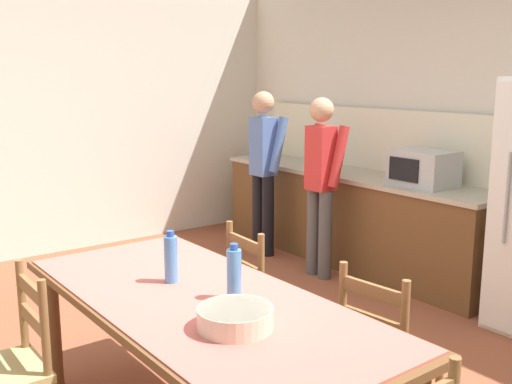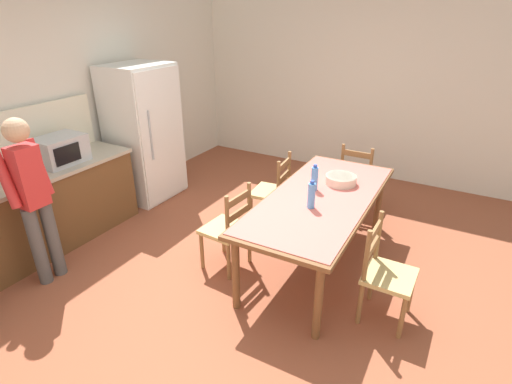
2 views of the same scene
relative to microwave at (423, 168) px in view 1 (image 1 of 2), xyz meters
name	(u,v)px [view 1 (image 1 of 2)]	position (x,y,z in m)	size (l,w,h in m)	color
ground_plane	(229,373)	(0.33, -2.21, -1.04)	(8.32, 8.32, 0.00)	brown
wall_back	(493,119)	(0.33, 0.45, 0.41)	(6.52, 0.12, 2.90)	silver
wall_left	(45,111)	(-2.93, -2.21, 0.41)	(0.12, 5.20, 2.90)	silver
kitchen_counter	(350,217)	(-0.86, 0.02, -0.59)	(3.17, 0.66, 0.89)	brown
counter_splashback	(374,139)	(-0.86, 0.33, 0.15)	(3.13, 0.03, 0.60)	#EFE8CB
microwave	(423,168)	(0.00, 0.00, 0.00)	(0.50, 0.39, 0.30)	#B2B7BC
dining_table	(201,312)	(0.84, -2.71, -0.34)	(2.21, 0.98, 0.77)	brown
bottle_near_centre	(171,258)	(0.56, -2.72, -0.14)	(0.07, 0.07, 0.27)	#4C8ED6
bottle_off_centre	(234,273)	(0.94, -2.59, -0.14)	(0.07, 0.07, 0.27)	#4C8ED6
serving_bowl	(235,317)	(1.22, -2.78, -0.21)	(0.32, 0.32, 0.09)	beige
chair_side_far_left	(263,297)	(0.33, -1.95, -0.60)	(0.45, 0.43, 0.91)	olive
chair_side_near_left	(8,369)	(0.35, -3.49, -0.60)	(0.42, 0.40, 0.91)	olive
chair_side_far_right	(386,355)	(1.32, -1.94, -0.60)	(0.46, 0.44, 0.91)	olive
person_at_sink	(264,164)	(-1.56, -0.50, -0.11)	(0.41, 0.29, 1.65)	black
person_at_counter	(321,178)	(-0.70, -0.52, -0.13)	(0.41, 0.28, 1.62)	#4C4C4C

